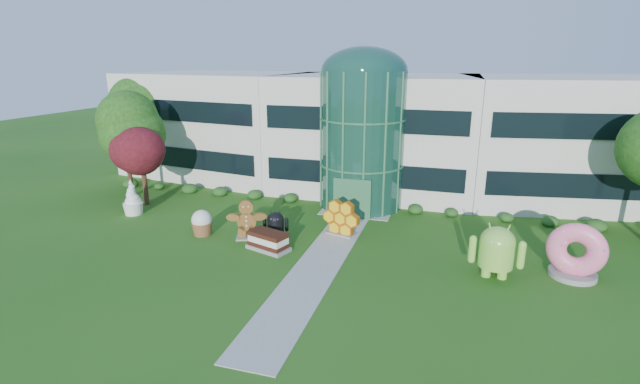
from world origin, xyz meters
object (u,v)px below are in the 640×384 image
(donut, at_px, (576,250))
(android_green, at_px, (497,248))
(android_black, at_px, (276,222))
(gingerbread, at_px, (247,219))

(donut, bearing_deg, android_green, -147.66)
(android_black, xyz_separation_m, donut, (16.47, -0.70, 0.54))
(android_green, height_order, android_black, android_green)
(android_black, height_order, donut, donut)
(android_black, height_order, gingerbread, gingerbread)
(android_black, bearing_deg, gingerbread, -168.09)
(android_green, xyz_separation_m, gingerbread, (-14.22, 1.17, -0.33))
(android_green, xyz_separation_m, android_black, (-12.64, 1.92, -0.64))
(gingerbread, bearing_deg, android_black, 4.51)
(donut, relative_size, gingerbread, 1.09)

